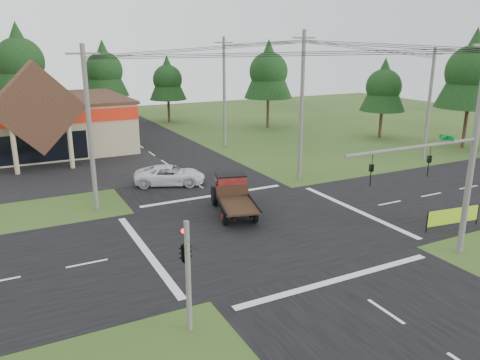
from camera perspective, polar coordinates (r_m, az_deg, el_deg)
ground at (r=27.66m, az=2.77°, el=-5.96°), size 120.00×120.00×0.00m
road_ns at (r=27.66m, az=2.77°, el=-5.94°), size 12.00×120.00×0.02m
road_ew at (r=27.66m, az=2.77°, el=-5.94°), size 120.00×12.00×0.02m
traffic_signal_mast at (r=24.50m, az=23.92°, el=0.61°), size 8.12×0.24×7.00m
traffic_signal_corner at (r=17.21m, az=-6.68°, el=-7.54°), size 0.53×2.48×4.40m
utility_pole_nr at (r=25.56m, az=26.63°, el=3.68°), size 2.00×0.30×11.00m
utility_pole_nw at (r=30.95m, az=-17.87°, el=6.06°), size 2.00×0.30×10.50m
utility_pole_ne at (r=36.95m, az=7.53°, el=9.01°), size 2.00×0.30×11.50m
utility_pole_far at (r=46.40m, az=22.06°, el=8.61°), size 2.00×0.30×10.20m
utility_pole_n at (r=49.06m, az=-1.93°, el=10.71°), size 2.00×0.30×11.20m
tree_row_c at (r=63.23m, az=-25.31°, el=13.16°), size 7.28×7.28×13.13m
tree_row_d at (r=65.50m, az=-16.28°, el=12.90°), size 6.16×6.16×11.11m
tree_row_e at (r=65.71m, az=-8.83°, el=12.18°), size 5.04×5.04×9.09m
tree_side_ne at (r=60.68m, az=3.50°, el=13.29°), size 6.16×6.16×11.11m
tree_side_e_near at (r=56.07m, az=17.13°, el=11.01°), size 5.04×5.04×9.09m
tree_side_e_far at (r=53.65m, az=26.51°, el=12.01°), size 6.72×6.72×12.12m
antique_flatbed_truck at (r=29.56m, az=-0.72°, el=-2.00°), size 3.59×6.07×2.39m
roadside_banner at (r=30.12m, az=24.51°, el=-4.26°), size 3.80×0.59×1.30m
white_pickup at (r=36.41m, az=-8.55°, el=0.60°), size 5.88×4.31×1.49m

